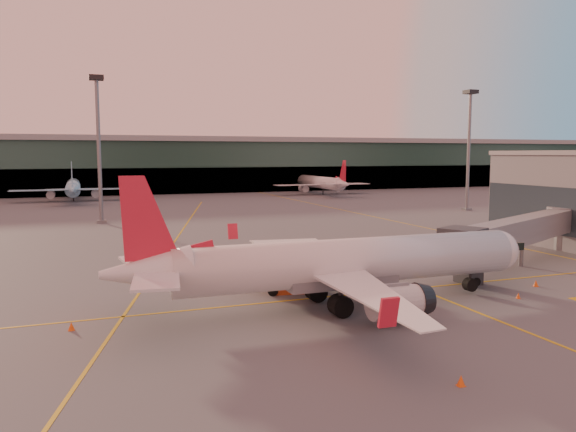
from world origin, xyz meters
name	(u,v)px	position (x,y,z in m)	size (l,w,h in m)	color
ground	(398,308)	(0.00, 0.00, 0.00)	(600.00, 600.00, 0.00)	#4C4F54
taxi_markings	(197,236)	(-7.32, 44.49, 0.01)	(100.12, 173.00, 0.01)	gold
terminal	(158,165)	(0.00, 141.79, 8.76)	(400.00, 20.00, 17.60)	#19382D
mast_west_near	(99,138)	(-20.00, 66.00, 14.86)	(2.40, 2.40, 25.60)	slate
mast_east_near	(469,141)	(55.00, 62.00, 14.86)	(2.40, 2.40, 25.60)	slate
main_airplane	(338,264)	(-4.50, 1.74, 3.47)	(35.29, 31.69, 10.68)	silver
jet_bridge	(527,231)	(22.59, 10.42, 3.74)	(29.35, 16.41, 5.46)	slate
catering_truck	(288,263)	(-6.45, 7.88, 2.56)	(6.12, 3.39, 4.51)	#C1431B
cone_nose	(536,283)	(15.69, 1.77, 0.29)	(0.47, 0.47, 0.60)	#F1540C
cone_tail	(71,326)	(-24.31, 2.85, 0.28)	(0.46, 0.46, 0.59)	#F1540C
cone_wing_right	(461,381)	(-4.97, -14.33, 0.28)	(0.46, 0.46, 0.59)	#F1540C
cone_wing_left	(254,267)	(-6.34, 18.38, 0.24)	(0.39, 0.39, 0.50)	#F1540C
cone_fwd	(518,296)	(11.02, -1.08, 0.23)	(0.38, 0.38, 0.48)	#F1540C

